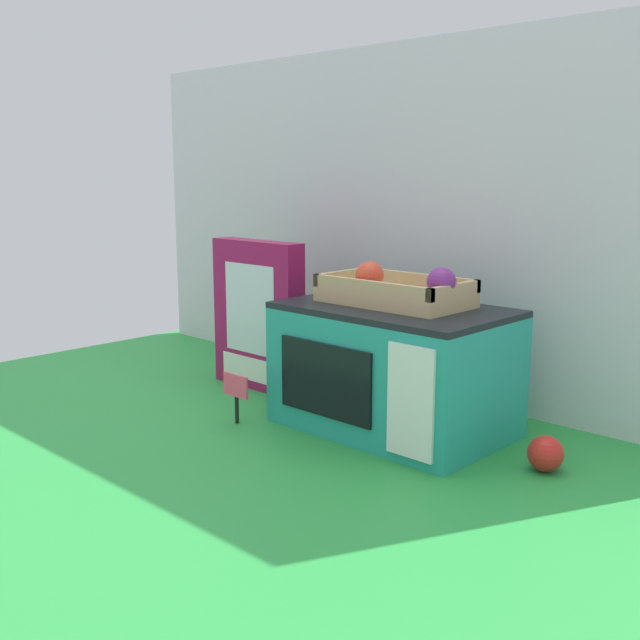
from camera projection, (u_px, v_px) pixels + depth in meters
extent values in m
plane|color=green|center=(309.00, 406.00, 1.63)|extent=(1.70, 1.70, 0.00)
cube|color=silver|center=(390.00, 219.00, 1.75)|extent=(1.61, 0.03, 0.77)
cube|color=teal|center=(394.00, 371.00, 1.47)|extent=(0.43, 0.27, 0.23)
cube|color=black|center=(395.00, 309.00, 1.45)|extent=(0.43, 0.27, 0.01)
cube|color=black|center=(325.00, 380.00, 1.41)|extent=(0.22, 0.01, 0.14)
cube|color=white|center=(410.00, 402.00, 1.27)|extent=(0.09, 0.01, 0.19)
cube|color=tan|center=(394.00, 297.00, 1.46)|extent=(0.28, 0.16, 0.03)
cube|color=tan|center=(370.00, 287.00, 1.41)|extent=(0.28, 0.01, 0.02)
cube|color=tan|center=(418.00, 279.00, 1.51)|extent=(0.28, 0.01, 0.02)
cube|color=tan|center=(342.00, 277.00, 1.55)|extent=(0.01, 0.16, 0.02)
cube|color=tan|center=(454.00, 291.00, 1.37)|extent=(0.01, 0.16, 0.02)
sphere|color=#E04228|center=(370.00, 275.00, 1.45)|extent=(0.05, 0.05, 0.05)
ellipsoid|color=yellow|center=(369.00, 279.00, 1.46)|extent=(0.07, 0.05, 0.04)
sphere|color=#72287F|center=(441.00, 282.00, 1.37)|extent=(0.05, 0.05, 0.05)
cube|color=#99144C|center=(258.00, 315.00, 1.75)|extent=(0.25, 0.05, 0.34)
cube|color=silver|center=(249.00, 309.00, 1.72)|extent=(0.16, 0.00, 0.20)
cube|color=white|center=(250.00, 369.00, 1.75)|extent=(0.19, 0.00, 0.05)
cylinder|color=black|center=(237.00, 410.00, 1.52)|extent=(0.01, 0.01, 0.06)
cube|color=#F44C6B|center=(236.00, 386.00, 1.51)|extent=(0.07, 0.00, 0.05)
sphere|color=red|center=(546.00, 454.00, 1.27)|extent=(0.06, 0.06, 0.06)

